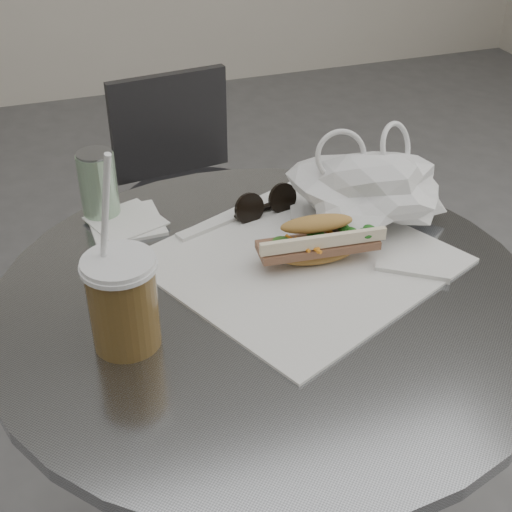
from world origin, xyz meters
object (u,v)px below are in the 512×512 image
object	(u,v)px
chair_far	(196,242)
iced_coffee	(123,301)
sunglasses	(265,205)
drink_can	(98,186)
banh_mi	(317,241)
cafe_table	(266,431)

from	to	relation	value
chair_far	iced_coffee	world-z (taller)	iced_coffee
sunglasses	drink_can	size ratio (longest dim) A/B	1.02
chair_far	banh_mi	size ratio (longest dim) A/B	3.32
chair_far	cafe_table	bearing A→B (deg)	76.50
chair_far	sunglasses	bearing A→B (deg)	80.82
sunglasses	cafe_table	bearing A→B (deg)	-121.67
iced_coffee	sunglasses	bearing A→B (deg)	41.50
iced_coffee	drink_can	world-z (taller)	iced_coffee
banh_mi	drink_can	distance (m)	0.36
drink_can	cafe_table	bearing A→B (deg)	-57.11
drink_can	banh_mi	bearing A→B (deg)	-40.80
banh_mi	sunglasses	size ratio (longest dim) A/B	1.93
cafe_table	chair_far	distance (m)	0.80
banh_mi	cafe_table	bearing A→B (deg)	-148.93
iced_coffee	cafe_table	bearing A→B (deg)	11.42
cafe_table	iced_coffee	xyz separation A→B (m)	(-0.20, -0.04, 0.34)
chair_far	banh_mi	world-z (taller)	banh_mi
cafe_table	sunglasses	world-z (taller)	sunglasses
iced_coffee	sunglasses	world-z (taller)	iced_coffee
cafe_table	banh_mi	world-z (taller)	banh_mi
sunglasses	drink_can	xyz separation A→B (m)	(-0.25, 0.08, 0.04)
sunglasses	iced_coffee	bearing A→B (deg)	-151.27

